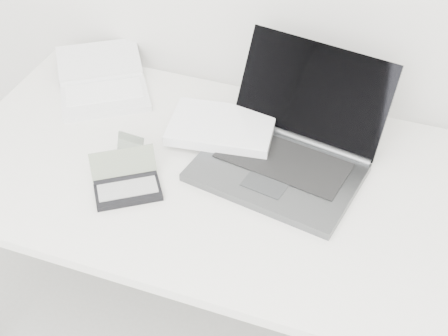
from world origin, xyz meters
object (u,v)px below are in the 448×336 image
(laptop_large, at_px, (268,142))
(palmtop_charcoal, at_px, (127,185))
(netbook_open_white, at_px, (103,86))
(desk, at_px, (239,190))

(laptop_large, height_order, palmtop_charcoal, laptop_large)
(netbook_open_white, bearing_deg, desk, -57.21)
(netbook_open_white, relative_size, palmtop_charcoal, 2.03)
(desk, height_order, netbook_open_white, netbook_open_white)
(laptop_large, xyz_separation_m, netbook_open_white, (-0.57, 0.12, -0.03))
(palmtop_charcoal, bearing_deg, desk, -5.67)
(palmtop_charcoal, bearing_deg, laptop_large, 6.34)
(desk, xyz_separation_m, netbook_open_white, (-0.53, 0.23, 0.06))
(netbook_open_white, bearing_deg, laptop_large, -45.00)
(desk, bearing_deg, laptop_large, 70.63)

